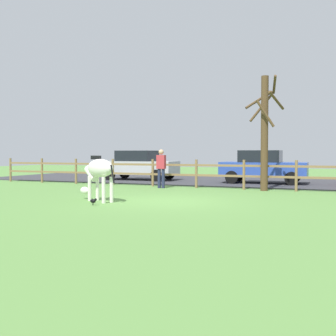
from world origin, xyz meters
name	(u,v)px	position (x,y,z in m)	size (l,w,h in m)	color
ground_plane	(165,201)	(0.00, 0.00, 0.00)	(60.00, 60.00, 0.00)	#5B8C42
parking_asphalt	(238,181)	(0.00, 9.30, 0.03)	(28.00, 7.40, 0.05)	#38383D
paddock_fence	(196,172)	(-0.75, 5.00, 0.69)	(20.60, 0.11, 1.21)	olive
bare_tree	(265,129)	(2.15, 4.80, 2.42)	(1.54, 1.53, 4.50)	#513A23
zebra	(99,171)	(-1.84, -0.91, 0.93)	(1.79, 1.08, 1.41)	white
crow_on_grass	(93,201)	(-1.48, -1.77, 0.13)	(0.22, 0.10, 0.20)	black
parked_car_blue	(263,166)	(1.44, 8.28, 0.84)	(4.07, 2.01, 1.56)	#2D4CAD
parked_car_silver	(139,165)	(-5.12, 8.18, 0.84)	(4.04, 1.95, 1.56)	#B7BABF
visitor_left_of_tree	(161,167)	(-2.10, 4.36, 0.91)	(0.37, 0.23, 1.64)	#232847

